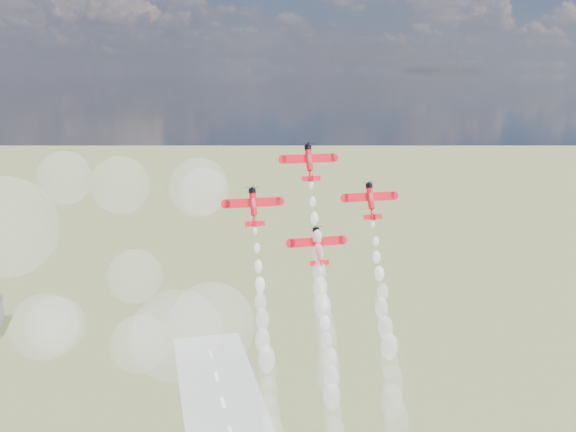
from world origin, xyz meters
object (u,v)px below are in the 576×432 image
(plane_right, at_px, (371,200))
(plane_slot, at_px, (318,245))
(plane_lead, at_px, (309,162))
(plane_left, at_px, (253,206))

(plane_right, xyz_separation_m, plane_slot, (-14.06, -3.85, -9.06))
(plane_lead, xyz_separation_m, plane_right, (14.06, -3.85, -9.06))
(plane_slot, bearing_deg, plane_left, 164.71)
(plane_lead, xyz_separation_m, plane_slot, (0.00, -7.69, -18.12))
(plane_right, bearing_deg, plane_left, 180.00)
(plane_left, distance_m, plane_slot, 17.16)
(plane_left, bearing_deg, plane_lead, 15.29)
(plane_lead, relative_size, plane_left, 1.00)
(plane_right, bearing_deg, plane_slot, -164.71)
(plane_lead, distance_m, plane_slot, 19.69)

